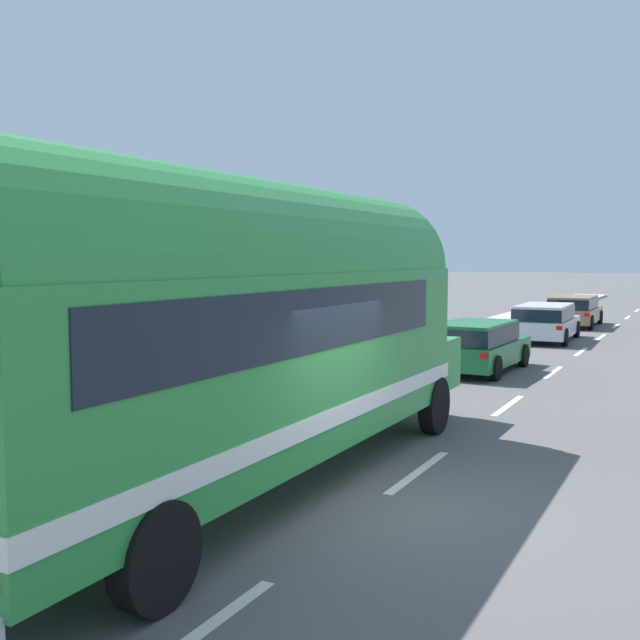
{
  "coord_description": "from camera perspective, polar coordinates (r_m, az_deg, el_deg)",
  "views": [
    {
      "loc": [
        3.63,
        -8.57,
        3.1
      ],
      "look_at": [
        -2.02,
        2.43,
        2.07
      ],
      "focal_mm": 42.54,
      "sensor_mm": 36.0,
      "label": 1
    }
  ],
  "objects": [
    {
      "name": "ground_plane",
      "position": [
        9.81,
        4.11,
        -13.66
      ],
      "size": [
        300.0,
        300.0,
        0.0
      ],
      "primitive_type": "plane",
      "color": "#565454"
    },
    {
      "name": "lane_markings",
      "position": [
        22.48,
        11.23,
        -3.25
      ],
      "size": [
        3.6,
        80.0,
        0.01
      ],
      "color": "silver",
      "rests_on": "ground"
    },
    {
      "name": "sidewalk_slab",
      "position": [
        20.58,
        2.99,
        -3.7
      ],
      "size": [
        2.44,
        90.0,
        0.15
      ],
      "primitive_type": "cube",
      "color": "#ADA89E",
      "rests_on": "ground"
    },
    {
      "name": "painted_bus",
      "position": [
        9.55,
        -7.14,
        -0.06
      ],
      "size": [
        2.62,
        12.11,
        4.12
      ],
      "color": "#2D8C3D",
      "rests_on": "ground"
    },
    {
      "name": "car_lead",
      "position": [
        20.84,
        11.67,
        -1.7
      ],
      "size": [
        2.04,
        4.3,
        1.37
      ],
      "color": "#196633",
      "rests_on": "ground"
    },
    {
      "name": "car_second",
      "position": [
        29.09,
        16.58,
        0.02
      ],
      "size": [
        2.08,
        4.73,
        1.37
      ],
      "color": "silver",
      "rests_on": "ground"
    },
    {
      "name": "car_third",
      "position": [
        35.7,
        18.57,
        0.8
      ],
      "size": [
        2.03,
        4.85,
        1.37
      ],
      "color": "olive",
      "rests_on": "ground"
    }
  ]
}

